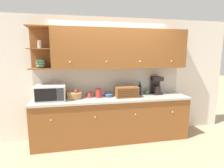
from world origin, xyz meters
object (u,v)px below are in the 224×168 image
at_px(coffee_maker, 156,85).
at_px(fruit_basket, 74,95).
at_px(wine_bottle, 140,89).
at_px(bowl_stack_on_counter, 109,95).
at_px(mug_blue_second, 89,95).
at_px(microwave, 51,93).
at_px(storage_canister, 99,93).
at_px(mug, 147,92).
at_px(bread_box, 126,92).

bearing_deg(coffee_maker, fruit_basket, -177.30).
bearing_deg(coffee_maker, wine_bottle, -177.51).
bearing_deg(fruit_basket, bowl_stack_on_counter, 2.80).
height_order(mug_blue_second, bowl_stack_on_counter, mug_blue_second).
xyz_separation_m(microwave, mug_blue_second, (0.75, 0.10, -0.10)).
relative_size(fruit_basket, wine_bottle, 1.03).
distance_m(mug_blue_second, storage_canister, 0.20).
distance_m(mug_blue_second, coffee_maker, 1.53).
xyz_separation_m(mug_blue_second, wine_bottle, (1.12, 0.03, 0.08)).
height_order(mug_blue_second, mug, mug_blue_second).
distance_m(microwave, bread_box, 1.53).
bearing_deg(wine_bottle, storage_canister, -175.73).
height_order(bowl_stack_on_counter, coffee_maker, coffee_maker).
bearing_deg(mug_blue_second, wine_bottle, 1.79).
bearing_deg(bread_box, mug, 18.46).
height_order(mug_blue_second, bread_box, bread_box).
xyz_separation_m(microwave, fruit_basket, (0.45, 0.07, -0.08)).
relative_size(bowl_stack_on_counter, mug, 2.02).
height_order(storage_canister, bowl_stack_on_counter, storage_canister).
distance_m(fruit_basket, storage_canister, 0.50).
height_order(mug_blue_second, storage_canister, storage_canister).
height_order(wine_bottle, mug, wine_bottle).
relative_size(microwave, bowl_stack_on_counter, 2.80).
height_order(microwave, bread_box, microwave).
bearing_deg(storage_canister, microwave, -176.09).
distance_m(microwave, bowl_stack_on_counter, 1.17).
distance_m(bowl_stack_on_counter, bread_box, 0.39).
distance_m(storage_canister, mug, 1.13).
bearing_deg(bread_box, fruit_basket, 176.10).
relative_size(bread_box, mug, 4.78).
height_order(fruit_basket, wine_bottle, wine_bottle).
distance_m(microwave, mug, 2.07).
relative_size(mug_blue_second, wine_bottle, 0.37).
relative_size(fruit_basket, bowl_stack_on_counter, 1.51).
distance_m(microwave, storage_canister, 0.95).
bearing_deg(storage_canister, fruit_basket, 179.94).
xyz_separation_m(bowl_stack_on_counter, bread_box, (0.36, -0.11, 0.08)).
bearing_deg(mug_blue_second, bread_box, -7.88).
xyz_separation_m(microwave, bowl_stack_on_counter, (1.16, 0.10, -0.12)).
bearing_deg(storage_canister, bowl_stack_on_counter, 9.15).
xyz_separation_m(fruit_basket, wine_bottle, (1.42, 0.07, 0.07)).
relative_size(mug_blue_second, storage_canister, 0.60).
xyz_separation_m(fruit_basket, bowl_stack_on_counter, (0.72, 0.04, -0.03)).
relative_size(mug_blue_second, mug, 1.09).
relative_size(storage_canister, mug, 1.82).
bearing_deg(bread_box, mug_blue_second, 172.12).
bearing_deg(microwave, bread_box, -0.32).
bearing_deg(bowl_stack_on_counter, mug_blue_second, -179.82).
relative_size(fruit_basket, storage_canister, 1.67).
bearing_deg(mug, fruit_basket, -176.24).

